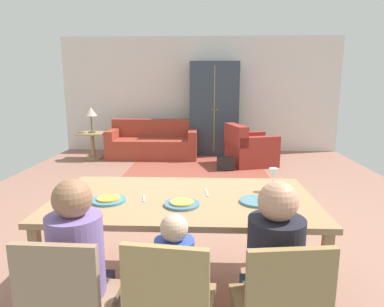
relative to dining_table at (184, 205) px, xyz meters
name	(u,v)px	position (x,y,z in m)	size (l,w,h in m)	color
ground_plane	(196,194)	(0.03, 2.36, -0.71)	(6.59, 6.74, 0.02)	#946655
back_wall	(200,95)	(0.03, 5.78, 0.65)	(6.59, 0.10, 2.70)	silver
dining_table	(184,205)	(0.00, 0.00, 0.00)	(1.95, 1.08, 0.76)	#A98156
plate_near_man	(109,200)	(-0.54, -0.12, 0.07)	(0.25, 0.25, 0.02)	teal
pizza_near_man	(109,198)	(-0.54, -0.12, 0.09)	(0.17, 0.17, 0.01)	gold
plate_near_child	(182,204)	(0.00, -0.18, 0.07)	(0.25, 0.25, 0.02)	teal
pizza_near_child	(182,202)	(0.00, -0.18, 0.09)	(0.17, 0.17, 0.01)	gold
plate_near_woman	(257,201)	(0.54, -0.10, 0.07)	(0.25, 0.25, 0.02)	teal
wine_glass	(273,175)	(0.70, 0.18, 0.19)	(0.07, 0.07, 0.19)	silver
fork	(144,198)	(-0.29, -0.05, 0.06)	(0.02, 0.15, 0.01)	silver
knife	(207,193)	(0.18, 0.10, 0.06)	(0.01, 0.17, 0.01)	silver
dining_chair_man	(68,302)	(-0.54, -0.90, -0.21)	(0.43, 0.43, 0.87)	#9F7D5F
person_man	(81,279)	(-0.54, -0.73, -0.19)	(0.30, 0.40, 1.11)	#343B4D
dining_chair_child	(171,305)	(-0.01, -0.90, -0.21)	(0.47, 0.47, 0.87)	tan
person_child	(176,295)	(0.00, -0.73, -0.27)	(0.22, 0.30, 0.92)	#283748
person_woman	(271,284)	(0.53, -0.73, -0.19)	(0.31, 0.41, 1.11)	#27414F
area_rug	(197,166)	(-0.01, 4.09, -0.69)	(2.60, 1.80, 0.01)	brown
couch	(153,144)	(-1.00, 4.94, -0.40)	(1.95, 0.86, 0.82)	#9B3A2A
armchair	(249,149)	(1.04, 4.27, -0.38)	(1.06, 1.05, 0.82)	maroon
armoire	(214,109)	(0.36, 5.39, 0.35)	(1.10, 0.59, 2.10)	#303E4C
side_table	(93,142)	(-2.29, 4.69, -0.32)	(0.56, 0.56, 0.58)	#9C8156
table_lamp	(91,113)	(-2.29, 4.69, 0.31)	(0.26, 0.26, 0.54)	#484A2C
handbag	(225,164)	(0.54, 3.79, -0.57)	(0.32, 0.16, 0.26)	black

